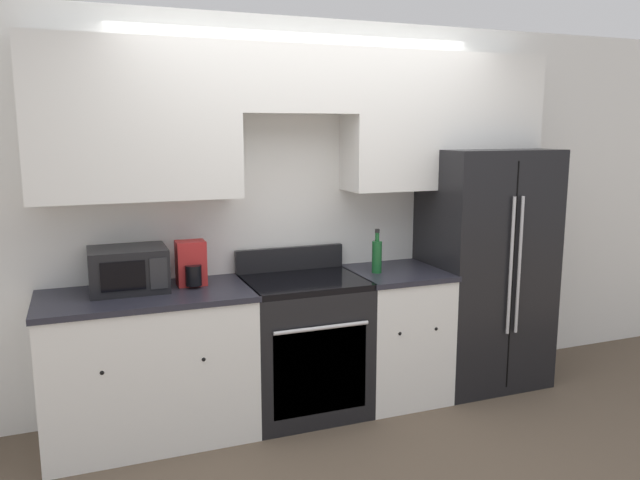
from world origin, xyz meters
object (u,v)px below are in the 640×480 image
refrigerator (479,266)px  microwave (128,269)px  bottle (377,256)px  oven_range (304,345)px

refrigerator → microwave: bearing=179.4°
refrigerator → bottle: size_ratio=5.78×
microwave → oven_range: bearing=-5.4°
bottle → microwave: bearing=176.1°
refrigerator → microwave: size_ratio=3.83×
oven_range → refrigerator: (1.41, 0.08, 0.41)m
oven_range → bottle: bottle is taller
oven_range → refrigerator: bearing=3.1°
oven_range → bottle: bearing=-0.9°
oven_range → microwave: bearing=174.6°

